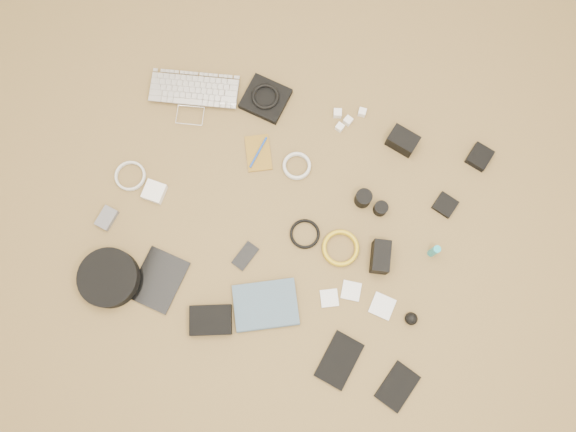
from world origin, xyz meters
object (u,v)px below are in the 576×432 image
(headphone_case, at_px, (109,278))
(laptop, at_px, (193,102))
(tablet, at_px, (159,280))
(phone, at_px, (245,256))
(paperback, at_px, (268,329))
(dslr_camera, at_px, (403,141))

(headphone_case, bearing_deg, laptop, 84.15)
(tablet, distance_m, headphone_case, 0.18)
(phone, height_order, paperback, paperback)
(dslr_camera, height_order, tablet, dslr_camera)
(laptop, relative_size, headphone_case, 1.61)
(laptop, distance_m, tablet, 0.73)
(dslr_camera, bearing_deg, paperback, -93.50)
(tablet, distance_m, paperback, 0.45)
(dslr_camera, distance_m, headphone_case, 1.24)
(tablet, bearing_deg, laptop, 105.86)
(headphone_case, bearing_deg, tablet, 14.26)
(tablet, bearing_deg, phone, 39.62)
(phone, bearing_deg, dslr_camera, 72.98)
(dslr_camera, xyz_separation_m, headphone_case, (-0.93, -0.82, -0.00))
(headphone_case, relative_size, paperback, 0.95)
(laptop, xyz_separation_m, dslr_camera, (0.85, 0.06, 0.02))
(paperback, bearing_deg, headphone_case, 65.39)
(laptop, relative_size, phone, 3.38)
(tablet, bearing_deg, headphone_case, -157.45)
(dslr_camera, xyz_separation_m, phone, (-0.47, -0.60, -0.03))
(laptop, xyz_separation_m, headphone_case, (-0.08, -0.76, 0.02))
(laptop, relative_size, paperback, 1.53)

